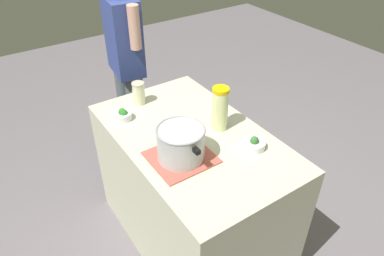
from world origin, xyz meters
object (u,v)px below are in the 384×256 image
object	(u,v)px
lemonade_pitcher	(220,109)
broccoli_bowl_front	(254,144)
mason_jar	(139,93)
broccoli_bowl_center	(123,115)
person_cook	(127,66)
cooking_pot	(181,143)

from	to	relation	value
lemonade_pitcher	broccoli_bowl_front	xyz separation A→B (m)	(-0.25, -0.05, -0.11)
mason_jar	broccoli_bowl_center	distance (m)	0.21
broccoli_bowl_center	mason_jar	bearing A→B (deg)	-55.76
mason_jar	broccoli_bowl_center	world-z (taller)	mason_jar
mason_jar	person_cook	distance (m)	0.57
cooking_pot	person_cook	size ratio (longest dim) A/B	0.20
cooking_pot	person_cook	xyz separation A→B (m)	(1.15, -0.23, -0.09)
lemonade_pitcher	person_cook	world-z (taller)	person_cook
cooking_pot	broccoli_bowl_center	size ratio (longest dim) A/B	3.06
broccoli_bowl_center	person_cook	bearing A→B (deg)	-26.79
lemonade_pitcher	broccoli_bowl_center	size ratio (longest dim) A/B	2.53
lemonade_pitcher	cooking_pot	bearing A→B (deg)	107.56
cooking_pot	broccoli_bowl_front	world-z (taller)	cooking_pot
person_cook	lemonade_pitcher	bearing A→B (deg)	-175.00
mason_jar	broccoli_bowl_center	xyz separation A→B (m)	(-0.11, 0.17, -0.04)
lemonade_pitcher	broccoli_bowl_center	distance (m)	0.59
broccoli_bowl_front	person_cook	size ratio (longest dim) A/B	0.08
broccoli_bowl_front	person_cook	world-z (taller)	person_cook
cooking_pot	lemonade_pitcher	size ratio (longest dim) A/B	1.21
cooking_pot	person_cook	distance (m)	1.18
cooking_pot	mason_jar	world-z (taller)	cooking_pot
cooking_pot	mason_jar	size ratio (longest dim) A/B	2.18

